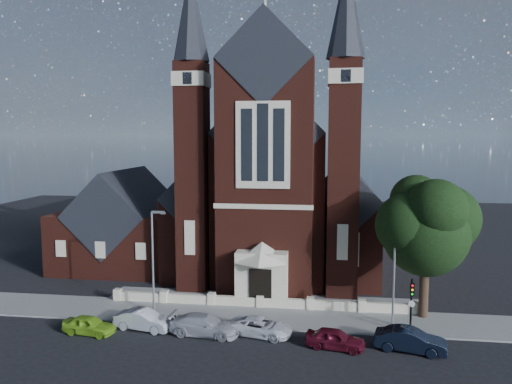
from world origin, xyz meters
TOP-DOWN VIEW (x-y plane):
  - ground at (0.00, 15.00)m, footprint 120.00×120.00m
  - pavement_strip at (0.00, 4.50)m, footprint 60.00×5.00m
  - forecourt_paving at (0.00, 8.50)m, footprint 26.00×3.00m
  - forecourt_wall at (0.00, 6.50)m, footprint 24.00×0.40m
  - church at (-0.00, 22.94)m, footprint 20.01×34.90m
  - parish_hall at (-16.00, 18.00)m, footprint 12.00×12.20m
  - street_tree at (12.60, 5.71)m, footprint 6.40×6.60m
  - street_lamp_left at (-7.91, 4.00)m, footprint 1.16×0.22m
  - street_lamp_right at (10.09, 4.00)m, footprint 1.16×0.22m
  - traffic_signal at (11.00, 2.43)m, footprint 0.28×0.42m
  - car_lime_van at (-11.15, -0.38)m, footprint 3.92×2.02m
  - car_silver_a at (-7.65, 0.91)m, footprint 4.46×2.24m
  - car_silver_b at (-3.14, 0.54)m, footprint 5.08×2.47m
  - car_white_suv at (0.73, 0.97)m, footprint 4.77×2.96m
  - car_dark_red at (5.79, -0.45)m, footprint 4.07×2.24m
  - car_navy at (10.56, -0.24)m, footprint 4.73×2.52m

SIDE VIEW (x-z plane):
  - ground at x=0.00m, z-range 0.00..0.00m
  - pavement_strip at x=0.00m, z-range -0.06..0.06m
  - forecourt_paving at x=0.00m, z-range -0.07..0.07m
  - forecourt_wall at x=0.00m, z-range -0.45..0.45m
  - car_white_suv at x=0.73m, z-range 0.00..1.23m
  - car_lime_van at x=-11.15m, z-range 0.00..1.28m
  - car_dark_red at x=5.79m, z-range 0.00..1.31m
  - car_silver_a at x=-7.65m, z-range 0.00..1.40m
  - car_silver_b at x=-3.14m, z-range 0.00..1.42m
  - car_navy at x=10.56m, z-range 0.00..1.48m
  - traffic_signal at x=11.00m, z-range 0.58..4.58m
  - parish_hall at x=-16.00m, z-range -1.11..9.13m
  - street_lamp_left at x=-7.91m, z-range 0.55..8.64m
  - street_lamp_right at x=10.09m, z-range 0.55..8.64m
  - street_tree at x=12.60m, z-range 1.61..12.31m
  - church at x=0.00m, z-range -6.41..22.79m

